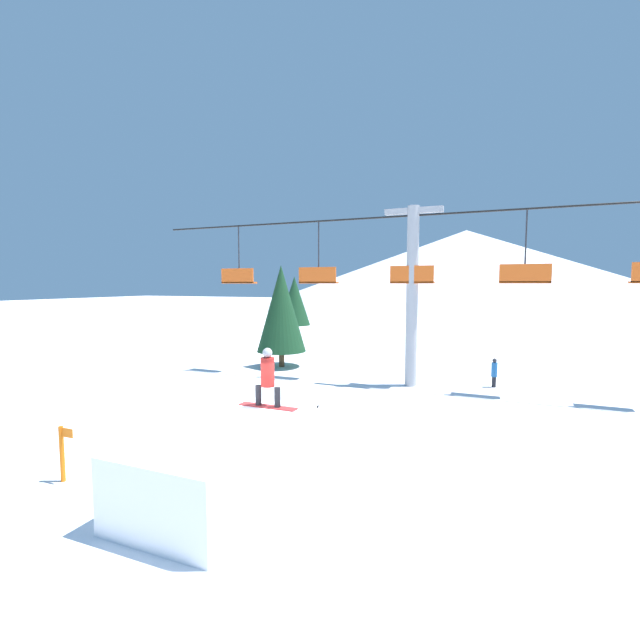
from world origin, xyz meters
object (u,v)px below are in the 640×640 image
(snowboarder, at_px, (268,377))
(snow_ramp, at_px, (226,459))
(trail_marker, at_px, (63,452))
(distant_skier, at_px, (494,372))
(pine_tree_near, at_px, (281,309))

(snowboarder, bearing_deg, snow_ramp, -95.28)
(trail_marker, height_order, distant_skier, trail_marker)
(trail_marker, bearing_deg, snow_ramp, 14.83)
(snow_ramp, bearing_deg, trail_marker, -165.17)
(snow_ramp, relative_size, snowboarder, 2.98)
(snowboarder, distance_m, distant_skier, 11.63)
(distant_skier, bearing_deg, pine_tree_near, 176.69)
(snowboarder, bearing_deg, trail_marker, -146.17)
(snowboarder, xyz_separation_m, pine_tree_near, (-5.34, 10.99, 0.93))
(snow_ramp, distance_m, distant_skier, 13.01)
(trail_marker, bearing_deg, pine_tree_near, 96.75)
(snowboarder, distance_m, pine_tree_near, 12.25)
(pine_tree_near, xyz_separation_m, trail_marker, (1.60, -13.50, -2.39))
(snow_ramp, distance_m, pine_tree_near, 13.78)
(snowboarder, height_order, pine_tree_near, pine_tree_near)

